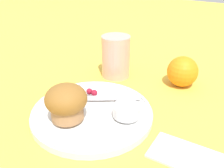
% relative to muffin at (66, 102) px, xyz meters
% --- Properties ---
extents(ground_plane, '(3.00, 3.00, 0.00)m').
position_rel_muffin_xyz_m(ground_plane, '(0.01, 0.07, -0.05)').
color(ground_plane, gold).
extents(plate, '(0.25, 0.25, 0.02)m').
position_rel_muffin_xyz_m(plate, '(0.02, 0.05, -0.05)').
color(plate, white).
rests_on(plate, ground_plane).
extents(muffin, '(0.08, 0.08, 0.07)m').
position_rel_muffin_xyz_m(muffin, '(0.00, 0.00, 0.00)').
color(muffin, '#9E7047').
rests_on(muffin, plate).
extents(cream_ramekin, '(0.05, 0.05, 0.02)m').
position_rel_muffin_xyz_m(cream_ramekin, '(0.09, 0.06, -0.02)').
color(cream_ramekin, silver).
rests_on(cream_ramekin, plate).
extents(berry_pair, '(0.03, 0.01, 0.01)m').
position_rel_muffin_xyz_m(berry_pair, '(-0.01, 0.09, -0.03)').
color(berry_pair, maroon).
rests_on(berry_pair, plate).
extents(butter_knife, '(0.14, 0.10, 0.00)m').
position_rel_muffin_xyz_m(butter_knife, '(0.02, 0.09, -0.03)').
color(butter_knife, '#B7B7BC').
rests_on(butter_knife, plate).
extents(orange_fruit, '(0.08, 0.08, 0.08)m').
position_rel_muffin_xyz_m(orange_fruit, '(0.13, 0.28, -0.02)').
color(orange_fruit, orange).
rests_on(orange_fruit, ground_plane).
extents(juice_glass, '(0.08, 0.08, 0.11)m').
position_rel_muffin_xyz_m(juice_glass, '(-0.04, 0.24, 0.00)').
color(juice_glass, '#E5998C').
rests_on(juice_glass, ground_plane).
extents(folded_napkin, '(0.13, 0.07, 0.01)m').
position_rel_muffin_xyz_m(folded_napkin, '(0.23, 0.04, -0.05)').
color(folded_napkin, '#B2BCCC').
rests_on(folded_napkin, ground_plane).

